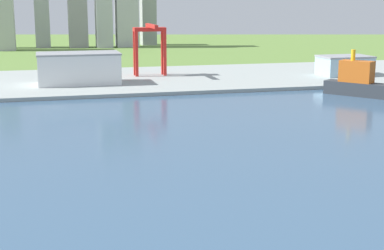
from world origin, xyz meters
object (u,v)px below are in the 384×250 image
object	(u,v)px
warehouse_main	(79,68)
warehouse_annex	(345,65)
port_crane_red	(150,39)
container_barge	(365,84)

from	to	relation	value
warehouse_main	warehouse_annex	size ratio (longest dim) A/B	1.47
port_crane_red	warehouse_annex	distance (m)	147.32
container_barge	port_crane_red	world-z (taller)	port_crane_red
port_crane_red	warehouse_main	xyz separation A→B (m)	(-54.63, -30.59, -16.86)
container_barge	warehouse_main	world-z (taller)	container_barge
warehouse_main	warehouse_annex	world-z (taller)	warehouse_main
port_crane_red	warehouse_annex	bearing A→B (deg)	-13.73
container_barge	warehouse_annex	xyz separation A→B (m)	(29.57, 79.36, 1.96)
container_barge	warehouse_annex	world-z (taller)	container_barge
container_barge	port_crane_red	size ratio (longest dim) A/B	1.32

